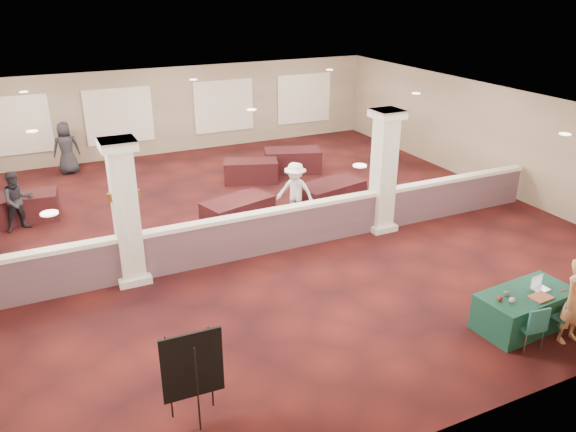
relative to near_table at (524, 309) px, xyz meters
name	(u,v)px	position (x,y,z in m)	size (l,w,h in m)	color
ground	(254,227)	(-2.90, 6.50, -0.36)	(16.00, 16.00, 0.00)	#401210
wall_back	(173,110)	(-2.90, 14.50, 1.24)	(16.00, 0.04, 3.20)	#82715A
wall_front	(469,334)	(-2.90, -1.50, 1.24)	(16.00, 0.04, 3.20)	#82715A
wall_right	(489,137)	(5.10, 6.50, 1.24)	(0.04, 16.00, 3.20)	#82715A
ceiling	(251,109)	(-2.90, 6.50, 2.84)	(16.00, 16.00, 0.02)	white
partition_wall	(277,229)	(-2.90, 5.00, 0.20)	(15.60, 0.28, 1.10)	brown
column_left	(126,212)	(-6.40, 5.00, 1.27)	(0.72, 0.72, 3.20)	white
column_right	(384,170)	(0.10, 5.00, 1.27)	(0.72, 0.72, 3.20)	white
sconce_left	(110,198)	(-6.68, 5.00, 1.64)	(0.12, 0.12, 0.18)	brown
sconce_right	(137,194)	(-6.12, 5.00, 1.64)	(0.12, 0.12, 0.18)	brown
near_table	(524,309)	(0.00, 0.00, 0.00)	(1.89, 0.95, 0.73)	#0E3629
conf_chair_main	(566,313)	(0.39, -0.58, 0.16)	(0.46, 0.46, 0.88)	#205F5D
conf_chair_side	(533,324)	(-0.45, -0.58, 0.15)	(0.49, 0.50, 0.88)	#205F5D
easel_board	(192,366)	(-6.39, 0.26, 0.62)	(0.91, 0.47, 1.55)	black
woman	(575,302)	(0.40, -0.70, 0.45)	(0.59, 0.39, 1.64)	tan
far_table_front_center	(238,213)	(-3.24, 6.80, 0.02)	(1.87, 0.94, 0.76)	black
far_table_front_right	(331,196)	(-0.40, 6.80, 0.03)	(1.95, 0.97, 0.79)	black
far_table_back_left	(23,207)	(-8.46, 9.70, 0.01)	(1.85, 0.93, 0.75)	black
far_table_back_center	(251,171)	(-1.57, 10.04, -0.01)	(1.74, 0.87, 0.71)	black
far_table_back_right	(293,160)	(0.13, 10.40, 0.02)	(1.90, 0.95, 0.77)	black
attendee_a	(18,201)	(-8.52, 9.03, 0.45)	(0.78, 0.43, 1.62)	black
attendee_b	(295,192)	(-1.68, 6.50, 0.46)	(1.06, 0.48, 1.65)	silver
attendee_c	(384,138)	(3.60, 9.99, 0.53)	(1.05, 0.50, 1.79)	black
attendee_d	(66,148)	(-6.90, 13.50, 0.52)	(0.88, 0.47, 1.77)	black
laptop_base	(541,289)	(0.30, -0.03, 0.37)	(0.33, 0.23, 0.02)	silver
laptop_screen	(536,281)	(0.29, 0.09, 0.49)	(0.33, 0.01, 0.22)	silver
screen_glow	(537,282)	(0.29, 0.08, 0.48)	(0.30, 0.00, 0.19)	silver
knitting	(541,297)	(0.07, -0.25, 0.38)	(0.40, 0.30, 0.03)	#C7591F
yarn_cream	(512,300)	(-0.54, -0.14, 0.42)	(0.11, 0.11, 0.11)	beige
yarn_red	(500,299)	(-0.70, 0.00, 0.41)	(0.10, 0.10, 0.10)	#601813
yarn_grey	(506,293)	(-0.46, 0.09, 0.42)	(0.10, 0.10, 0.10)	#4D4C51
scissors	(563,290)	(0.67, -0.23, 0.37)	(0.12, 0.03, 0.01)	red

